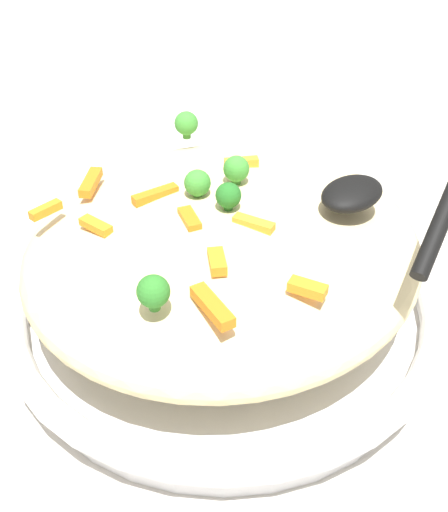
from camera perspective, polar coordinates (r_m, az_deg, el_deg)
The scene contains 19 objects.
ground_plane at distance 0.59m, azimuth 0.00°, elevation -6.13°, with size 2.40×2.40×0.00m, color beige.
serving_bowl at distance 0.58m, azimuth 0.00°, elevation -4.29°, with size 0.37×0.37×0.05m.
pasta_mound at distance 0.54m, azimuth 0.00°, elevation 0.63°, with size 0.33×0.31×0.09m, color beige.
carrot_piece_0 at distance 0.52m, azimuth -5.89°, elevation 5.24°, with size 0.04×0.01×0.01m, color orange.
carrot_piece_1 at distance 0.56m, azimuth -11.31°, elevation 6.20°, with size 0.04×0.01×0.01m, color orange.
carrot_piece_2 at distance 0.44m, azimuth 7.15°, elevation -2.73°, with size 0.03×0.01×0.01m, color orange.
carrot_piece_3 at distance 0.45m, azimuth -0.59°, elevation -0.46°, with size 0.02×0.01×0.01m, color orange.
carrot_piece_4 at distance 0.53m, azimuth -14.99°, elevation 3.82°, with size 0.03×0.01×0.01m, color orange.
carrot_piece_5 at distance 0.57m, azimuth 1.49°, elevation 7.98°, with size 0.03×0.01×0.01m, color orange.
carrot_piece_6 at distance 0.49m, azimuth 2.55°, elevation 2.79°, with size 0.03×0.01×0.01m, color orange.
carrot_piece_7 at distance 0.50m, azimuth -10.89°, elevation 2.57°, with size 0.03×0.01×0.01m, color orange.
carrot_piece_8 at distance 0.49m, azimuth -2.90°, elevation 3.20°, with size 0.03×0.01×0.01m, color orange.
carrot_piece_9 at distance 0.42m, azimuth -1.01°, elevation -4.32°, with size 0.04×0.01×0.01m, color orange.
broccoli_floret_0 at distance 0.42m, azimuth -6.05°, elevation -3.06°, with size 0.02×0.02×0.03m.
broccoli_floret_1 at distance 0.62m, azimuth -3.24°, elevation 11.22°, with size 0.02×0.02×0.03m.
broccoli_floret_2 at distance 0.50m, azimuth 0.38°, elevation 5.17°, with size 0.02×0.02×0.02m.
broccoli_floret_3 at distance 0.53m, azimuth 1.06°, elevation 7.42°, with size 0.02×0.02×0.03m.
broccoli_floret_4 at distance 0.52m, azimuth -2.28°, elevation 6.23°, with size 0.02×0.02×0.02m.
serving_spoon at distance 0.50m, azimuth 14.03°, elevation 5.85°, with size 0.15×0.12×0.10m.
Camera 1 is at (-0.31, -0.31, 0.41)m, focal length 46.83 mm.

